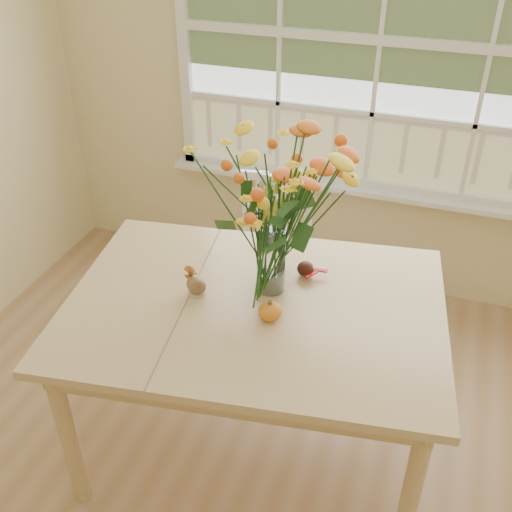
% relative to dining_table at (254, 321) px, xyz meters
% --- Properties ---
extents(wall_back, '(4.00, 0.02, 2.70)m').
position_rel_dining_table_xyz_m(wall_back, '(0.20, 1.47, 0.62)').
color(wall_back, beige).
rests_on(wall_back, floor).
extents(window, '(2.42, 0.12, 1.74)m').
position_rel_dining_table_xyz_m(window, '(0.20, 1.43, 0.80)').
color(window, silver).
rests_on(window, wall_back).
extents(dining_table, '(1.68, 1.30, 0.82)m').
position_rel_dining_table_xyz_m(dining_table, '(0.00, 0.00, 0.00)').
color(dining_table, tan).
rests_on(dining_table, floor).
extents(windsor_chair, '(0.47, 0.46, 0.92)m').
position_rel_dining_table_xyz_m(windsor_chair, '(-0.20, 0.82, -0.21)').
color(windsor_chair, white).
rests_on(windsor_chair, floor).
extents(flower_vase, '(0.56, 0.56, 0.67)m').
position_rel_dining_table_xyz_m(flower_vase, '(0.03, 0.12, 0.49)').
color(flower_vase, white).
rests_on(flower_vase, dining_table).
extents(pumpkin, '(0.09, 0.09, 0.07)m').
position_rel_dining_table_xyz_m(pumpkin, '(0.09, -0.08, 0.13)').
color(pumpkin, orange).
rests_on(pumpkin, dining_table).
extents(turkey_figurine, '(0.10, 0.09, 0.11)m').
position_rel_dining_table_xyz_m(turkey_figurine, '(-0.25, -0.02, 0.14)').
color(turkey_figurine, '#CCB78C').
rests_on(turkey_figurine, dining_table).
extents(dark_gourd, '(0.13, 0.11, 0.07)m').
position_rel_dining_table_xyz_m(dark_gourd, '(0.14, 0.26, 0.13)').
color(dark_gourd, '#38160F').
rests_on(dark_gourd, dining_table).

